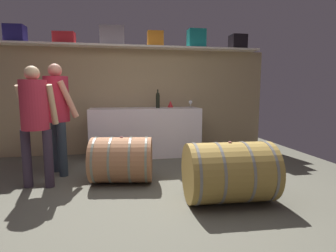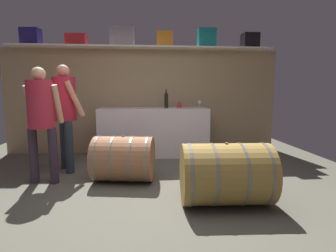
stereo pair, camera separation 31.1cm
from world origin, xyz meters
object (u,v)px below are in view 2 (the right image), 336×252
object	(u,v)px
wine_bottle_dark	(166,100)
wine_barrel_far	(226,174)
toolcase_orange	(165,39)
toolcase_teal	(207,38)
winemaker_pouring	(65,107)
visitor_tasting	(41,113)
toolcase_black	(250,41)
toolcase_red	(76,40)
wine_glass	(200,103)
wine_barrel_near	(124,159)
red_funnel	(180,104)
work_cabinet	(154,132)
toolcase_grey	(122,37)
toolcase_navy	(31,37)

from	to	relation	value
wine_bottle_dark	wine_barrel_far	distance (m)	2.39
toolcase_orange	toolcase_teal	bearing A→B (deg)	3.45
winemaker_pouring	visitor_tasting	bearing A→B (deg)	-46.08
toolcase_teal	toolcase_black	size ratio (longest dim) A/B	1.17
toolcase_red	toolcase_teal	world-z (taller)	toolcase_teal
wine_glass	toolcase_teal	bearing A→B (deg)	46.16
wine_bottle_dark	visitor_tasting	world-z (taller)	visitor_tasting
wine_barrel_near	red_funnel	bearing A→B (deg)	67.22
toolcase_red	work_cabinet	world-z (taller)	toolcase_red
toolcase_grey	visitor_tasting	world-z (taller)	toolcase_grey
red_funnel	wine_glass	bearing A→B (deg)	-9.09
wine_barrel_far	toolcase_teal	bearing A→B (deg)	85.17
toolcase_orange	wine_barrel_far	bearing A→B (deg)	-75.95
wine_bottle_dark	wine_barrel_near	world-z (taller)	wine_bottle_dark
toolcase_teal	wine_glass	distance (m)	1.22
toolcase_grey	winemaker_pouring	size ratio (longest dim) A/B	0.27
toolcase_red	red_funnel	xyz separation A→B (m)	(1.88, -0.09, -1.17)
toolcase_navy	wine_barrel_far	distance (m)	4.19
work_cabinet	wine_barrel_near	xyz separation A→B (m)	(-0.45, -1.39, -0.14)
visitor_tasting	wine_glass	bearing A→B (deg)	41.97
toolcase_red	wine_glass	world-z (taller)	toolcase_red
red_funnel	wine_barrel_near	distance (m)	1.91
toolcase_orange	red_funnel	bearing A→B (deg)	-14.16
wine_barrel_near	wine_barrel_far	xyz separation A→B (m)	(1.14, -0.84, 0.03)
wine_glass	toolcase_orange	bearing A→B (deg)	167.28
winemaker_pouring	red_funnel	bearing A→B (deg)	88.62
toolcase_teal	wine_barrel_near	xyz separation A→B (m)	(-1.47, -1.61, -1.89)
wine_bottle_dark	toolcase_red	bearing A→B (deg)	172.29
toolcase_black	red_funnel	size ratio (longest dim) A/B	2.37
toolcase_red	visitor_tasting	size ratio (longest dim) A/B	0.24
toolcase_grey	toolcase_black	world-z (taller)	toolcase_grey
toolcase_red	red_funnel	size ratio (longest dim) A/B	2.92
toolcase_orange	wine_barrel_far	world-z (taller)	toolcase_orange
toolcase_navy	wine_barrel_near	distance (m)	3.00
toolcase_teal	wine_barrel_far	world-z (taller)	toolcase_teal
red_funnel	toolcase_grey	bearing A→B (deg)	175.33
toolcase_grey	wine_barrel_far	distance (m)	3.32
toolcase_red	wine_barrel_near	world-z (taller)	toolcase_red
toolcase_red	toolcase_black	size ratio (longest dim) A/B	1.23
wine_barrel_far	winemaker_pouring	xyz separation A→B (m)	(-2.02, 1.38, 0.64)
winemaker_pouring	toolcase_navy	bearing A→B (deg)	-171.76
toolcase_grey	work_cabinet	distance (m)	1.84
toolcase_grey	red_funnel	world-z (taller)	toolcase_grey
toolcase_navy	winemaker_pouring	world-z (taller)	toolcase_navy
wine_barrel_near	wine_barrel_far	distance (m)	1.42
toolcase_red	toolcase_grey	bearing A→B (deg)	4.15
red_funnel	visitor_tasting	bearing A→B (deg)	-142.65
toolcase_orange	wine_barrel_near	bearing A→B (deg)	-109.35
red_funnel	wine_barrel_near	xyz separation A→B (m)	(-0.95, -1.52, -0.65)
wine_glass	toolcase_red	bearing A→B (deg)	176.28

